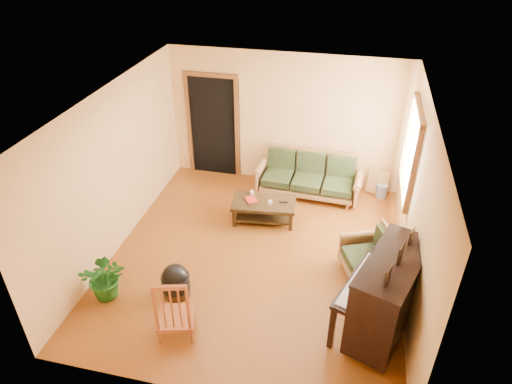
% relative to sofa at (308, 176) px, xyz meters
% --- Properties ---
extents(floor, '(5.00, 5.00, 0.00)m').
position_rel_sofa_xyz_m(floor, '(-0.55, -2.03, -0.42)').
color(floor, '#602D0C').
rests_on(floor, ground).
extents(doorway, '(1.08, 0.16, 2.05)m').
position_rel_sofa_xyz_m(doorway, '(-2.00, 0.45, 0.61)').
color(doorway, black).
rests_on(doorway, floor).
extents(window, '(0.12, 1.36, 1.46)m').
position_rel_sofa_xyz_m(window, '(1.66, -0.73, 1.08)').
color(window, white).
rests_on(window, right_wall).
extents(sofa, '(1.98, 0.91, 0.83)m').
position_rel_sofa_xyz_m(sofa, '(0.00, 0.00, 0.00)').
color(sofa, brown).
rests_on(sofa, floor).
extents(coffee_table, '(1.16, 0.72, 0.40)m').
position_rel_sofa_xyz_m(coffee_table, '(-0.65, -1.02, -0.22)').
color(coffee_table, black).
rests_on(coffee_table, floor).
extents(armchair, '(0.99, 1.01, 0.78)m').
position_rel_sofa_xyz_m(armchair, '(1.15, -2.04, -0.02)').
color(armchair, brown).
rests_on(armchair, floor).
extents(piano, '(1.24, 1.58, 1.22)m').
position_rel_sofa_xyz_m(piano, '(1.39, -3.11, 0.20)').
color(piano, black).
rests_on(piano, floor).
extents(footstool, '(0.45, 0.45, 0.39)m').
position_rel_sofa_xyz_m(footstool, '(-1.48, -3.09, -0.22)').
color(footstool, black).
rests_on(footstool, floor).
extents(red_chair, '(0.58, 0.61, 0.99)m').
position_rel_sofa_xyz_m(red_chair, '(-1.22, -3.72, 0.08)').
color(red_chair, brown).
rests_on(red_chair, floor).
extents(leaning_frame, '(0.42, 0.22, 0.55)m').
position_rel_sofa_xyz_m(leaning_frame, '(1.31, 0.34, -0.14)').
color(leaning_frame, '#BD903F').
rests_on(leaning_frame, floor).
extents(ceramic_crock, '(0.21, 0.21, 0.27)m').
position_rel_sofa_xyz_m(ceramic_crock, '(1.40, 0.25, -0.28)').
color(ceramic_crock, '#2F3F8F').
rests_on(ceramic_crock, floor).
extents(potted_plant, '(0.78, 0.73, 0.71)m').
position_rel_sofa_xyz_m(potted_plant, '(-2.43, -3.32, -0.06)').
color(potted_plant, '#1B5819').
rests_on(potted_plant, floor).
extents(book, '(0.29, 0.31, 0.02)m').
position_rel_sofa_xyz_m(book, '(-0.95, -1.08, -0.00)').
color(book, '#A12015').
rests_on(book, coffee_table).
extents(candle, '(0.07, 0.07, 0.11)m').
position_rel_sofa_xyz_m(candle, '(-0.89, -0.89, 0.04)').
color(candle, silver).
rests_on(candle, coffee_table).
extents(glass_jar, '(0.09, 0.09, 0.05)m').
position_rel_sofa_xyz_m(glass_jar, '(-0.53, -1.05, 0.01)').
color(glass_jar, silver).
rests_on(glass_jar, coffee_table).
extents(remote, '(0.15, 0.08, 0.01)m').
position_rel_sofa_xyz_m(remote, '(-0.31, -0.97, -0.01)').
color(remote, black).
rests_on(remote, coffee_table).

